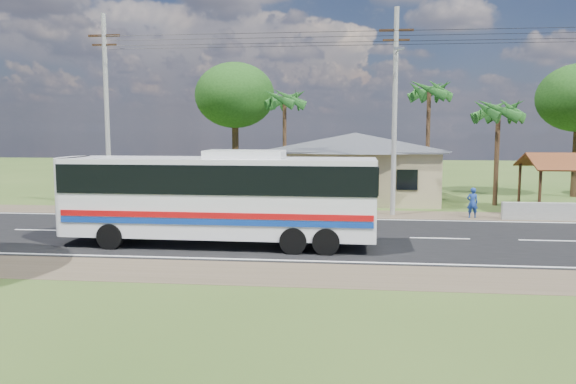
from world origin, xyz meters
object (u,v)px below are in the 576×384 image
Objects in this scene: waiting_shed at (573,164)px; person at (472,203)px; coach_bus at (220,192)px; motorcycle at (360,205)px.

waiting_shed reaches higher than person.
coach_bus is 7.73× the size of person.
waiting_shed is 3.24× the size of person.
coach_bus is at bearing -148.07° from waiting_shed.
coach_bus is (-17.47, -10.89, -0.54)m from waiting_shed.
waiting_shed is 20.60m from coach_bus.
coach_bus reaches higher than waiting_shed.
motorcycle is at bearing -174.78° from waiting_shed.
waiting_shed is 3.33× the size of motorcycle.
motorcycle is (-11.76, -1.07, -2.32)m from waiting_shed.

